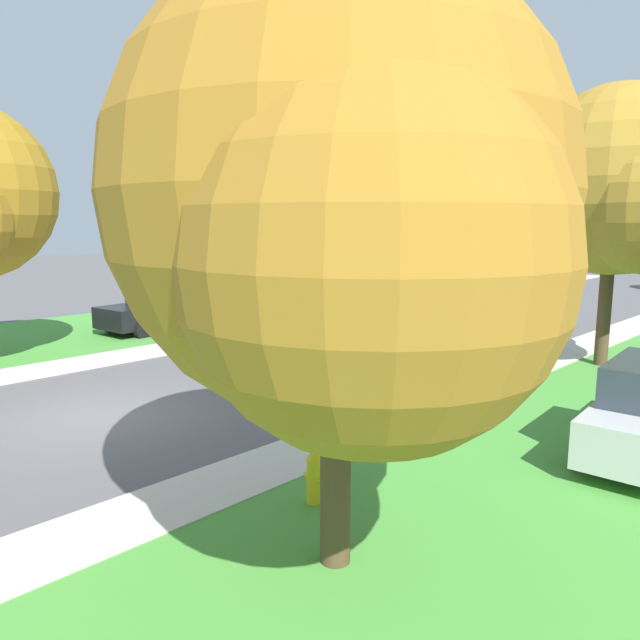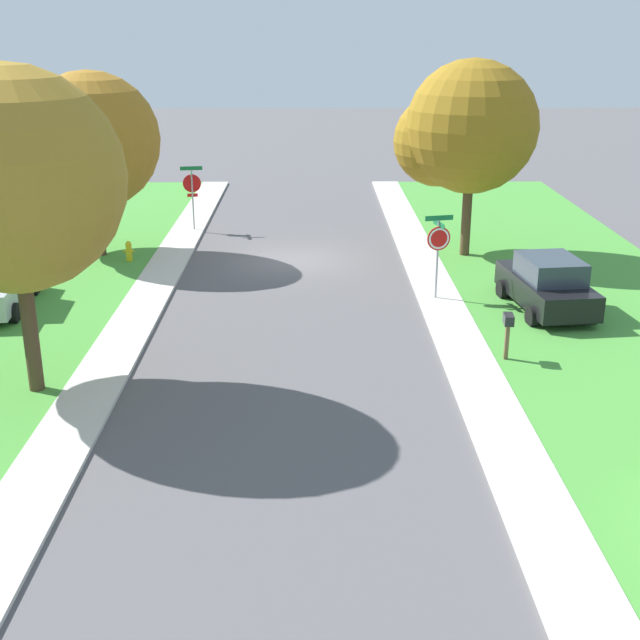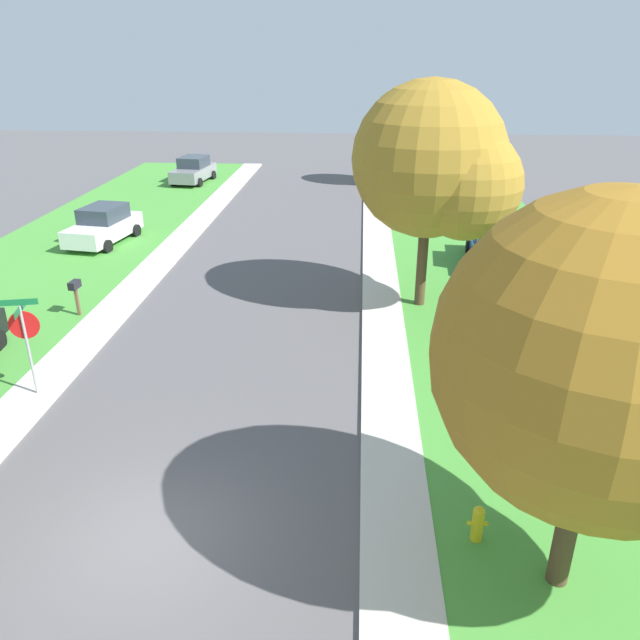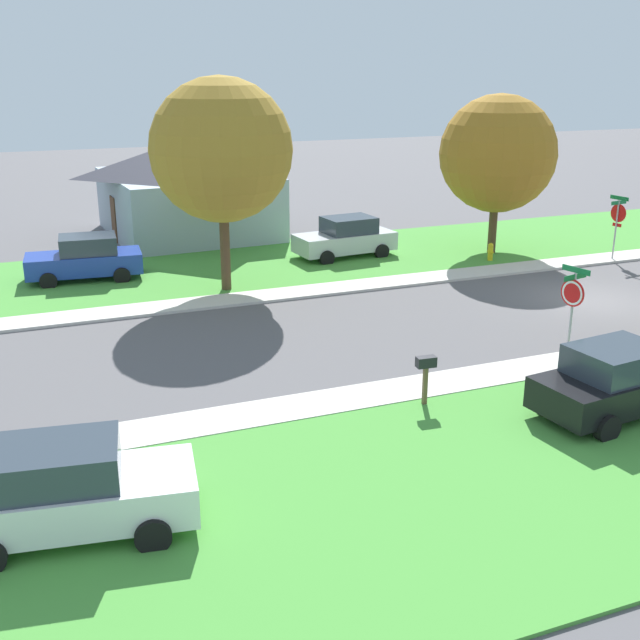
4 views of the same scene
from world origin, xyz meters
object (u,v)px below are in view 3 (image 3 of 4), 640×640
object	(u,v)px
car_silver_kerbside_mid	(564,370)
car_grey_behind_trees	(193,170)
stop_sign_far_corner	(25,331)
car_blue_driveway_right	(494,246)
car_maroon_far_down_street	(440,190)
tree_sidewalk_far	(438,166)
car_white_near_corner	(103,225)
mailbox	(75,289)
tree_across_left	(626,375)
tree_corner_large	(404,120)
fire_hydrant	(478,524)

from	to	relation	value
car_silver_kerbside_mid	car_grey_behind_trees	bearing A→B (deg)	121.71
stop_sign_far_corner	car_blue_driveway_right	bearing A→B (deg)	39.53
car_maroon_far_down_street	tree_sidewalk_far	world-z (taller)	tree_sidewalk_far
car_white_near_corner	mailbox	xyz separation A→B (m)	(2.42, -8.48, 0.14)
car_silver_kerbside_mid	tree_across_left	xyz separation A→B (m)	(-1.53, -6.41, 3.34)
stop_sign_far_corner	mailbox	xyz separation A→B (m)	(-1.11, 5.14, -0.88)
car_maroon_far_down_street	tree_corner_large	size ratio (longest dim) A/B	0.70
car_grey_behind_trees	mailbox	xyz separation A→B (m)	(1.82, -22.64, 0.14)
car_white_near_corner	fire_hydrant	distance (m)	23.14
car_white_near_corner	tree_corner_large	bearing A→B (deg)	44.34
car_blue_driveway_right	fire_hydrant	xyz separation A→B (m)	(-3.31, -16.18, -0.44)
tree_across_left	tree_sidewalk_far	bearing A→B (deg)	96.21
car_silver_kerbside_mid	tree_corner_large	bearing A→B (deg)	95.75
car_silver_kerbside_mid	car_maroon_far_down_street	distance (m)	21.80
car_white_near_corner	car_maroon_far_down_street	xyz separation A→B (m)	(16.54, 8.91, 0.00)
tree_corner_large	tree_sidewalk_far	xyz separation A→B (m)	(-0.15, -21.11, 0.75)
car_silver_kerbside_mid	car_maroon_far_down_street	xyz separation A→B (m)	(-0.76, 21.78, 0.00)
car_blue_driveway_right	tree_corner_large	bearing A→B (deg)	100.43
car_maroon_far_down_street	fire_hydrant	xyz separation A→B (m)	(-2.29, -27.14, -0.44)
tree_sidewalk_far	car_silver_kerbside_mid	bearing A→B (deg)	-64.33
car_maroon_far_down_street	mailbox	xyz separation A→B (m)	(-14.12, -17.39, 0.14)
tree_corner_large	car_white_near_corner	bearing A→B (deg)	-135.66
car_maroon_far_down_street	car_grey_behind_trees	distance (m)	16.79
car_white_near_corner	tree_across_left	distance (m)	25.13
car_grey_behind_trees	fire_hydrant	bearing A→B (deg)	-67.14
car_grey_behind_trees	tree_across_left	xyz separation A→B (m)	(15.17, -33.45, 3.34)
car_blue_driveway_right	car_grey_behind_trees	xyz separation A→B (m)	(-16.97, 16.20, 0.00)
car_blue_driveway_right	stop_sign_far_corner	bearing A→B (deg)	-140.47
car_maroon_far_down_street	tree_sidewalk_far	xyz separation A→B (m)	(-2.13, -15.79, 4.09)
car_white_near_corner	fire_hydrant	bearing A→B (deg)	-51.97
tree_sidewalk_far	car_blue_driveway_right	bearing A→B (deg)	56.91
stop_sign_far_corner	tree_across_left	xyz separation A→B (m)	(12.24, -5.66, 2.32)
car_white_near_corner	car_grey_behind_trees	bearing A→B (deg)	87.59
car_silver_kerbside_mid	tree_corner_large	xyz separation A→B (m)	(-2.73, 27.11, 3.33)
car_maroon_far_down_street	car_blue_driveway_right	bearing A→B (deg)	-84.66
car_blue_driveway_right	car_maroon_far_down_street	distance (m)	11.00
car_white_near_corner	car_grey_behind_trees	distance (m)	14.18
car_silver_kerbside_mid	car_grey_behind_trees	distance (m)	31.78
fire_hydrant	car_silver_kerbside_mid	bearing A→B (deg)	60.36
tree_corner_large	car_grey_behind_trees	bearing A→B (deg)	-179.70
tree_corner_large	mailbox	xyz separation A→B (m)	(-12.15, -22.71, -3.20)
fire_hydrant	car_grey_behind_trees	bearing A→B (deg)	112.86
tree_across_left	mailbox	distance (m)	17.47
tree_corner_large	fire_hydrant	bearing A→B (deg)	-90.56
fire_hydrant	tree_corner_large	bearing A→B (deg)	89.44
car_silver_kerbside_mid	car_grey_behind_trees	size ratio (longest dim) A/B	0.99
tree_across_left	car_blue_driveway_right	bearing A→B (deg)	84.04
car_silver_kerbside_mid	tree_corner_large	size ratio (longest dim) A/B	0.72
stop_sign_far_corner	fire_hydrant	distance (m)	11.76
car_silver_kerbside_mid	car_blue_driveway_right	world-z (taller)	same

